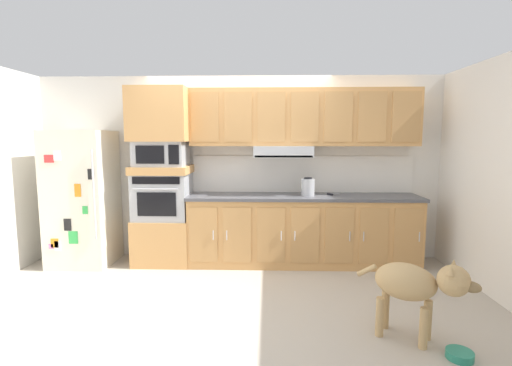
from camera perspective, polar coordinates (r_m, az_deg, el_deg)
name	(u,v)px	position (r m, az deg, el deg)	size (l,w,h in m)	color
ground_plane	(233,284)	(4.46, -3.58, -15.07)	(9.60, 9.60, 0.00)	#B2A899
back_kitchen_wall	(239,168)	(5.26, -2.55, 2.34)	(6.20, 0.12, 2.50)	silver
side_panel_right	(489,176)	(4.78, 31.92, 0.85)	(0.12, 7.10, 2.50)	white
refrigerator	(83,198)	(5.44, -24.89, -2.07)	(0.76, 0.73, 1.76)	silver
oven_base_cabinet	(164,240)	(5.24, -13.77, -8.42)	(0.74, 0.62, 0.60)	tan
built_in_oven	(163,196)	(5.12, -13.97, -1.93)	(0.70, 0.62, 0.60)	#A8AAAF
appliance_mid_shelf	(162,170)	(5.08, -14.08, 1.98)	(0.74, 0.62, 0.10)	tan
microwave	(162,154)	(5.06, -14.15, 4.34)	(0.64, 0.54, 0.32)	#A8AAAF
appliance_upper_cabinet	(161,115)	(5.07, -14.31, 10.00)	(0.74, 0.62, 0.68)	tan
lower_cabinet_run	(303,231)	(5.04, 7.12, -7.25)	(2.97, 0.63, 0.88)	tan
countertop_slab	(303,197)	(4.95, 7.20, -2.07)	(3.01, 0.64, 0.04)	#4C4C51
backsplash_panel	(302,174)	(5.20, 6.95, 1.36)	(3.01, 0.02, 0.50)	silver
upper_cabinet_with_hood	(302,120)	(5.01, 7.05, 9.53)	(2.97, 0.48, 0.88)	tan
screwdriver	(331,194)	(5.00, 11.29, -1.67)	(0.16, 0.16, 0.03)	black
electric_kettle	(308,187)	(4.89, 7.90, -0.62)	(0.17, 0.17, 0.24)	#A8AAAF
dog	(416,285)	(3.41, 23.16, -14.01)	(0.84, 0.59, 0.72)	tan
dog_food_bowl	(460,355)	(3.49, 28.58, -21.95)	(0.20, 0.20, 0.06)	#267F66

